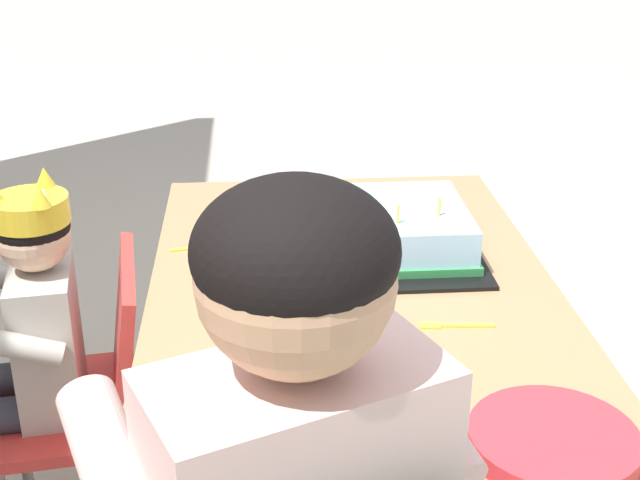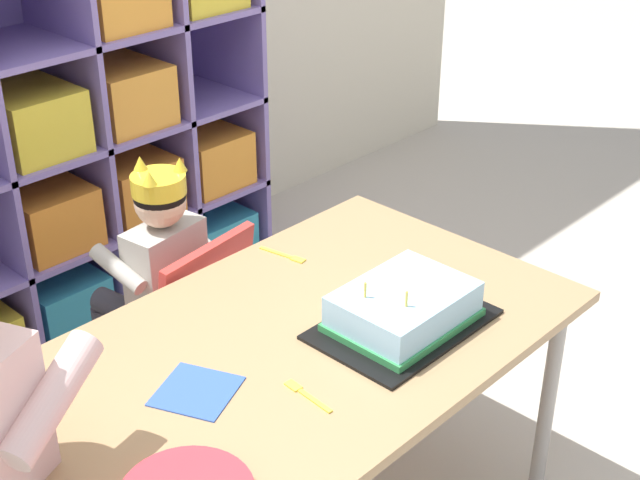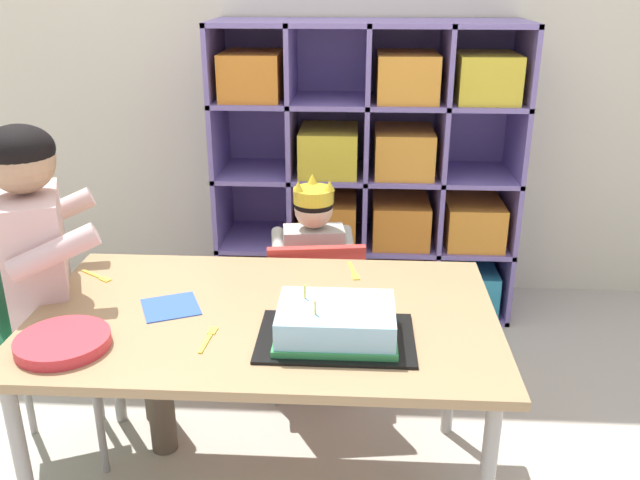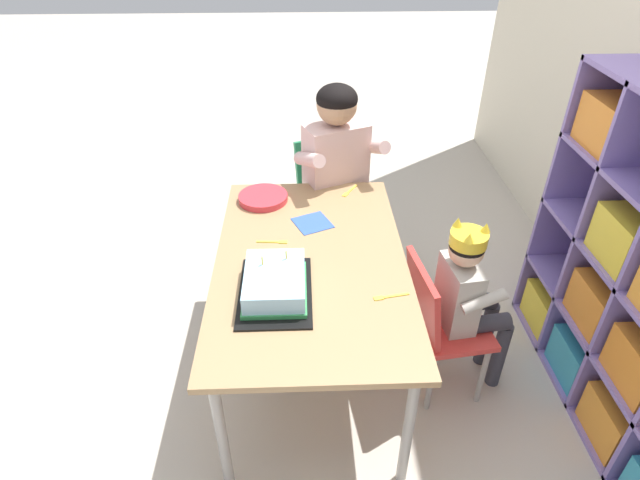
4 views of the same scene
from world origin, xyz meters
TOP-DOWN VIEW (x-y plane):
  - storage_cubby_shelf at (0.31, 1.26)m, footprint 1.30×0.40m
  - activity_table at (0.00, 0.00)m, footprint 1.25×0.75m
  - classroom_chair_blue at (0.10, 0.51)m, footprint 0.39×0.35m
  - child_with_crown at (0.09, 0.62)m, footprint 0.31×0.32m
  - classroom_chair_adult_side at (-0.73, 0.12)m, footprint 0.41×0.42m
  - adult_helper_seated at (-0.62, 0.17)m, footprint 0.49×0.47m
  - birthday_cake_on_tray at (0.20, -0.13)m, footprint 0.39×0.26m
  - paper_plate_stack at (-0.47, -0.21)m, footprint 0.23×0.23m
  - paper_napkin_square at (-0.26, 0.01)m, footprint 0.19×0.19m
  - fork_near_cake_tray at (-0.53, 0.20)m, footprint 0.11×0.08m
  - fork_scattered_mid_table at (0.24, 0.27)m, footprint 0.04×0.13m
  - fork_near_child_seat at (-0.12, -0.15)m, footprint 0.02×0.13m

SIDE VIEW (x-z plane):
  - classroom_chair_blue at x=0.10m, z-range 0.06..0.69m
  - classroom_chair_adult_side at x=-0.73m, z-range 0.09..0.86m
  - child_with_crown at x=0.09m, z-range 0.10..0.91m
  - activity_table at x=0.00m, z-range 0.25..0.86m
  - storage_cubby_shelf at x=0.31m, z-range -0.06..1.22m
  - paper_napkin_square at x=-0.26m, z-range 0.60..0.61m
  - fork_near_child_seat at x=-0.12m, z-range 0.60..0.61m
  - fork_scattered_mid_table at x=0.24m, z-range 0.60..0.61m
  - fork_near_cake_tray at x=-0.53m, z-range 0.60..0.61m
  - paper_plate_stack at x=-0.47m, z-range 0.60..0.63m
  - birthday_cake_on_tray at x=0.20m, z-range 0.58..0.71m
  - adult_helper_seated at x=-0.62m, z-range 0.13..1.21m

